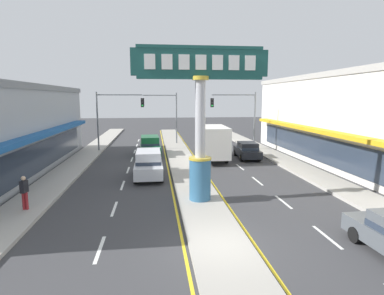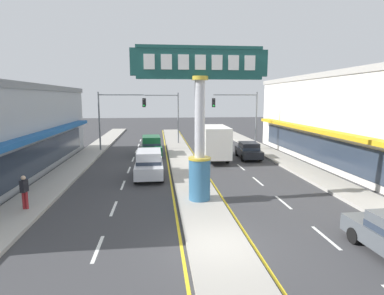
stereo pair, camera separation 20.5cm
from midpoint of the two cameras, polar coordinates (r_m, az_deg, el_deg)
The scene contains 15 objects.
ground_plane at distance 12.55m, azimuth 5.20°, elevation -17.50°, with size 160.00×160.00×0.00m, color #3A3A3D.
median_strip at distance 29.62m, azimuth -1.65°, elevation -1.81°, with size 2.38×52.00×0.14m, color #A39E93.
sidewalk_left at distance 28.36m, azimuth -19.72°, elevation -2.78°, with size 2.36×60.00×0.18m, color #ADA89E.
sidewalk_right at distance 29.77m, azimuth 16.17°, elevation -2.07°, with size 2.36×60.00×0.18m, color #ADA89E.
lane_markings at distance 28.31m, azimuth -1.43°, elevation -2.45°, with size 9.12×52.00×0.01m.
district_sign at distance 16.59m, azimuth 1.76°, elevation 4.75°, with size 7.02×1.21×8.04m.
storefront_right at distance 30.89m, azimuth 28.22°, elevation 4.57°, with size 9.59×25.69×7.61m.
traffic_light_left_side at distance 33.84m, azimuth -13.29°, elevation 6.42°, with size 4.86×0.46×6.20m.
traffic_light_right_side at distance 33.76m, azimuth 8.83°, elevation 6.54°, with size 4.86×0.46×6.20m.
traffic_light_median_far at distance 38.24m, azimuth -4.61°, elevation 6.81°, with size 4.20×0.46×6.20m.
suv_near_right_lane at distance 31.12m, azimuth -7.14°, elevation 0.35°, with size 2.12×4.68×1.90m.
box_truck_far_right_lane at distance 28.70m, azimuth 4.06°, elevation 1.11°, with size 2.40×6.96×3.12m.
suv_near_left_lane at distance 22.59m, azimuth -7.47°, elevation -2.90°, with size 2.00×4.62×1.90m.
sedan_mid_left_lane at distance 29.78m, azimuth 10.33°, elevation -0.49°, with size 2.02×4.39×1.53m.
pedestrian_near_kerb at distance 17.55m, azimuth -27.64°, elevation -6.81°, with size 0.30×0.44×1.67m.
Camera 2 is at (-2.18, -11.02, 5.57)m, focal length 29.65 mm.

